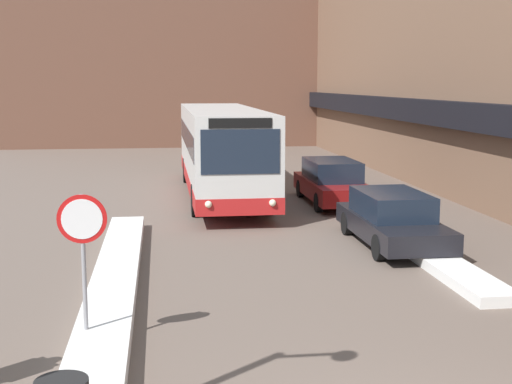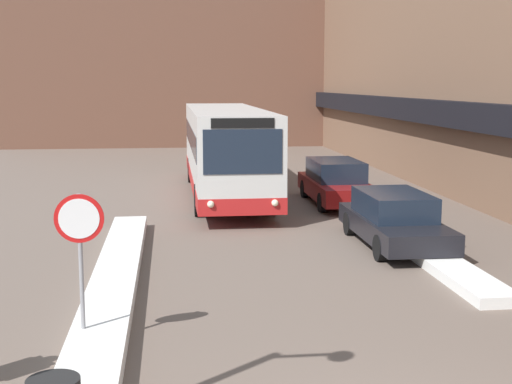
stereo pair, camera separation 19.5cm
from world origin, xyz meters
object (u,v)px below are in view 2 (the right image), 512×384
parked_car_front (394,219)px  stop_sign (80,237)px  parked_car_middle (336,182)px  city_bus (225,149)px

parked_car_front → stop_sign: size_ratio=1.91×
parked_car_middle → parked_car_front: bearing=-90.0°
parked_car_front → city_bus: bearing=113.1°
parked_car_front → stop_sign: bearing=-138.3°
parked_car_middle → stop_sign: 14.58m
parked_car_front → stop_sign: stop_sign is taller
city_bus → parked_car_front: 9.32m
city_bus → stop_sign: (-3.41, -14.80, 0.05)m
parked_car_front → stop_sign: (-7.04, -6.28, 1.09)m
city_bus → parked_car_middle: size_ratio=2.58×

